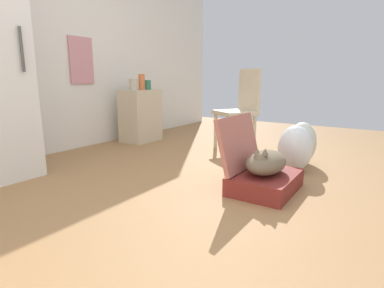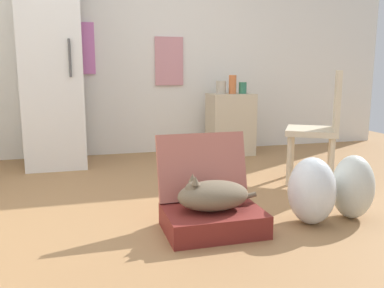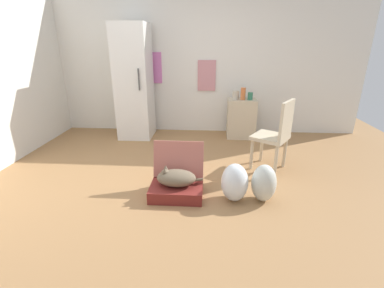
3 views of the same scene
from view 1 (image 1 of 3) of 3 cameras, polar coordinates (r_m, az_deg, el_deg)
name	(u,v)px [view 1 (image 1 of 3)]	position (r m, az deg, el deg)	size (l,w,h in m)	color
ground_plane	(226,186)	(2.50, 6.35, -7.86)	(7.68, 7.68, 0.00)	#9E7247
wall_back	(48,38)	(3.95, -25.29, 17.49)	(6.40, 0.15, 2.60)	silver
suitcase_base	(265,182)	(2.44, 13.50, -6.90)	(0.59, 0.43, 0.14)	maroon
suitcase_lid	(239,143)	(2.45, 8.76, 0.26)	(0.59, 0.43, 0.04)	#B26356
cat	(266,162)	(2.39, 13.62, -3.29)	(0.52, 0.28, 0.22)	brown
plastic_bag_white	(295,149)	(2.99, 18.67, -0.82)	(0.30, 0.31, 0.43)	silver
plastic_bag_clear	(302,143)	(3.29, 19.83, 0.19)	(0.27, 0.28, 0.42)	silver
side_table	(140,116)	(4.29, -9.61, 5.23)	(0.50, 0.37, 0.70)	beige
vase_tall	(133,85)	(4.16, -10.91, 10.84)	(0.11, 0.11, 0.14)	#B7AD99
vase_short	(148,85)	(4.32, -8.27, 10.87)	(0.09, 0.09, 0.13)	#2D7051
vase_round	(142,82)	(4.23, -9.39, 11.35)	(0.09, 0.09, 0.21)	#CC6B38
chair	(240,107)	(3.77, 9.04, 6.87)	(0.59, 0.59, 0.97)	beige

